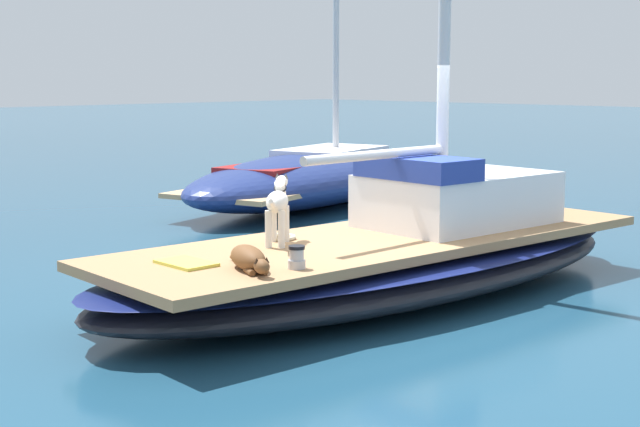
{
  "coord_description": "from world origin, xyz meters",
  "views": [
    {
      "loc": [
        6.47,
        -7.5,
        2.38
      ],
      "look_at": [
        0.0,
        -1.0,
        1.01
      ],
      "focal_mm": 51.8,
      "sensor_mm": 36.0,
      "label": 1
    }
  ],
  "objects_px": {
    "dog_brown": "(249,259)",
    "deck_winch": "(297,258)",
    "coiled_rope": "(281,237)",
    "deck_towel": "(186,263)",
    "sailboat_main": "(384,265)",
    "moored_boat_port_side": "(316,176)",
    "dog_white": "(278,203)"
  },
  "relations": [
    {
      "from": "deck_winch",
      "to": "moored_boat_port_side",
      "type": "relative_size",
      "value": 0.03
    },
    {
      "from": "dog_white",
      "to": "deck_winch",
      "type": "bearing_deg",
      "value": -34.91
    },
    {
      "from": "dog_white",
      "to": "moored_boat_port_side",
      "type": "bearing_deg",
      "value": 132.24
    },
    {
      "from": "dog_brown",
      "to": "dog_white",
      "type": "bearing_deg",
      "value": 126.35
    },
    {
      "from": "coiled_rope",
      "to": "deck_towel",
      "type": "xyz_separation_m",
      "value": [
        0.36,
        -1.52,
        -0.01
      ]
    },
    {
      "from": "sailboat_main",
      "to": "coiled_rope",
      "type": "height_order",
      "value": "coiled_rope"
    },
    {
      "from": "dog_brown",
      "to": "deck_towel",
      "type": "relative_size",
      "value": 1.63
    },
    {
      "from": "deck_winch",
      "to": "coiled_rope",
      "type": "relative_size",
      "value": 0.65
    },
    {
      "from": "sailboat_main",
      "to": "coiled_rope",
      "type": "xyz_separation_m",
      "value": [
        -0.64,
        -0.95,
        0.35
      ]
    },
    {
      "from": "sailboat_main",
      "to": "coiled_rope",
      "type": "bearing_deg",
      "value": -124.08
    },
    {
      "from": "sailboat_main",
      "to": "moored_boat_port_side",
      "type": "relative_size",
      "value": 0.95
    },
    {
      "from": "dog_brown",
      "to": "dog_white",
      "type": "distance_m",
      "value": 1.37
    },
    {
      "from": "deck_winch",
      "to": "deck_towel",
      "type": "distance_m",
      "value": 1.04
    },
    {
      "from": "deck_winch",
      "to": "sailboat_main",
      "type": "bearing_deg",
      "value": 106.99
    },
    {
      "from": "dog_white",
      "to": "sailboat_main",
      "type": "bearing_deg",
      "value": 68.05
    },
    {
      "from": "dog_brown",
      "to": "deck_towel",
      "type": "distance_m",
      "value": 0.66
    },
    {
      "from": "sailboat_main",
      "to": "deck_towel",
      "type": "xyz_separation_m",
      "value": [
        -0.28,
        -2.47,
        0.34
      ]
    },
    {
      "from": "sailboat_main",
      "to": "dog_brown",
      "type": "relative_size",
      "value": 8.13
    },
    {
      "from": "dog_brown",
      "to": "deck_winch",
      "type": "distance_m",
      "value": 0.43
    },
    {
      "from": "coiled_rope",
      "to": "deck_towel",
      "type": "bearing_deg",
      "value": -76.6
    },
    {
      "from": "dog_brown",
      "to": "moored_boat_port_side",
      "type": "bearing_deg",
      "value": 131.38
    },
    {
      "from": "deck_winch",
      "to": "dog_brown",
      "type": "bearing_deg",
      "value": -124.49
    },
    {
      "from": "dog_white",
      "to": "coiled_rope",
      "type": "distance_m",
      "value": 0.48
    },
    {
      "from": "sailboat_main",
      "to": "deck_winch",
      "type": "relative_size",
      "value": 35.29
    },
    {
      "from": "deck_towel",
      "to": "moored_boat_port_side",
      "type": "height_order",
      "value": "moored_boat_port_side"
    },
    {
      "from": "deck_winch",
      "to": "coiled_rope",
      "type": "bearing_deg",
      "value": 142.62
    },
    {
      "from": "deck_winch",
      "to": "deck_towel",
      "type": "height_order",
      "value": "deck_winch"
    },
    {
      "from": "moored_boat_port_side",
      "to": "sailboat_main",
      "type": "bearing_deg",
      "value": -39.05
    },
    {
      "from": "sailboat_main",
      "to": "deck_towel",
      "type": "relative_size",
      "value": 13.23
    },
    {
      "from": "deck_winch",
      "to": "moored_boat_port_side",
      "type": "bearing_deg",
      "value": 134.02
    },
    {
      "from": "dog_brown",
      "to": "moored_boat_port_side",
      "type": "xyz_separation_m",
      "value": [
        -6.05,
        6.86,
        -0.24
      ]
    },
    {
      "from": "coiled_rope",
      "to": "deck_towel",
      "type": "distance_m",
      "value": 1.57
    }
  ]
}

